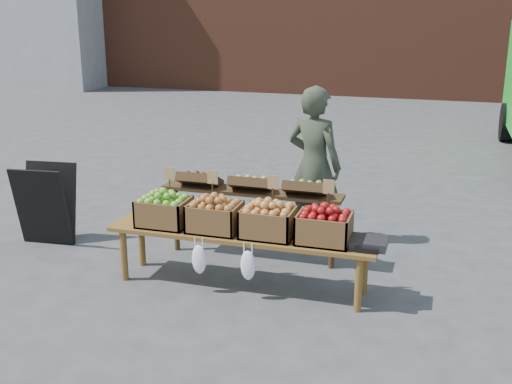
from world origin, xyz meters
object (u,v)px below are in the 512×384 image
(vendor, at_px, (314,165))
(crate_golden_apples, at_px, (164,212))
(chalkboard_sign, at_px, (46,204))
(crate_red_apples, at_px, (268,222))
(weighing_scale, at_px, (369,243))
(display_bench, at_px, (241,260))
(back_table, at_px, (252,214))
(crate_green_apples, at_px, (324,228))
(crate_russet_pears, at_px, (215,217))

(vendor, height_order, crate_golden_apples, vendor)
(chalkboard_sign, distance_m, crate_red_apples, 2.89)
(chalkboard_sign, relative_size, crate_red_apples, 1.93)
(weighing_scale, bearing_deg, crate_red_apples, 180.00)
(display_bench, height_order, crate_golden_apples, crate_golden_apples)
(display_bench, distance_m, crate_golden_apples, 0.93)
(crate_golden_apples, bearing_deg, crate_red_apples, 0.00)
(vendor, bearing_deg, crate_golden_apples, 67.68)
(back_table, xyz_separation_m, crate_green_apples, (0.94, -0.72, 0.19))
(back_table, distance_m, crate_red_apples, 0.84)
(crate_russet_pears, bearing_deg, display_bench, 0.00)
(vendor, relative_size, chalkboard_sign, 1.93)
(display_bench, height_order, crate_russet_pears, crate_russet_pears)
(back_table, distance_m, crate_russet_pears, 0.76)
(back_table, distance_m, crate_golden_apples, 1.03)
(vendor, relative_size, crate_red_apples, 3.72)
(vendor, xyz_separation_m, crate_red_apples, (-0.14, -1.47, -0.22))
(crate_red_apples, xyz_separation_m, crate_green_apples, (0.55, 0.00, 0.00))
(crate_green_apples, bearing_deg, crate_russet_pears, 180.00)
(vendor, distance_m, chalkboard_sign, 3.17)
(vendor, bearing_deg, display_bench, 92.13)
(crate_golden_apples, distance_m, crate_red_apples, 1.10)
(crate_red_apples, bearing_deg, back_table, 118.65)
(display_bench, bearing_deg, crate_green_apples, 0.00)
(chalkboard_sign, xyz_separation_m, back_table, (2.45, 0.24, 0.04))
(back_table, bearing_deg, crate_golden_apples, -134.46)
(crate_golden_apples, xyz_separation_m, crate_green_apples, (1.65, 0.00, 0.00))
(chalkboard_sign, distance_m, weighing_scale, 3.85)
(chalkboard_sign, bearing_deg, weighing_scale, -13.15)
(crate_russet_pears, xyz_separation_m, crate_green_apples, (1.10, 0.00, 0.00))
(crate_golden_apples, distance_m, crate_green_apples, 1.65)
(back_table, height_order, crate_golden_apples, back_table)
(chalkboard_sign, bearing_deg, crate_green_apples, -14.03)
(vendor, xyz_separation_m, back_table, (-0.53, -0.75, -0.41))
(crate_golden_apples, bearing_deg, crate_russet_pears, 0.00)
(crate_red_apples, bearing_deg, weighing_scale, 0.00)
(crate_green_apples, bearing_deg, crate_red_apples, 180.00)
(vendor, bearing_deg, crate_green_apples, 123.49)
(back_table, bearing_deg, vendor, 54.80)
(display_bench, distance_m, weighing_scale, 1.29)
(crate_golden_apples, xyz_separation_m, crate_red_apples, (1.10, 0.00, 0.00))
(display_bench, distance_m, crate_red_apples, 0.51)
(display_bench, height_order, weighing_scale, weighing_scale)
(crate_golden_apples, bearing_deg, chalkboard_sign, 164.72)
(vendor, distance_m, weighing_scale, 1.72)
(vendor, distance_m, crate_golden_apples, 1.93)
(chalkboard_sign, distance_m, back_table, 2.46)
(back_table, xyz_separation_m, crate_golden_apples, (-0.71, -0.72, 0.19))
(crate_red_apples, height_order, weighing_scale, crate_red_apples)
(chalkboard_sign, relative_size, back_table, 0.46)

